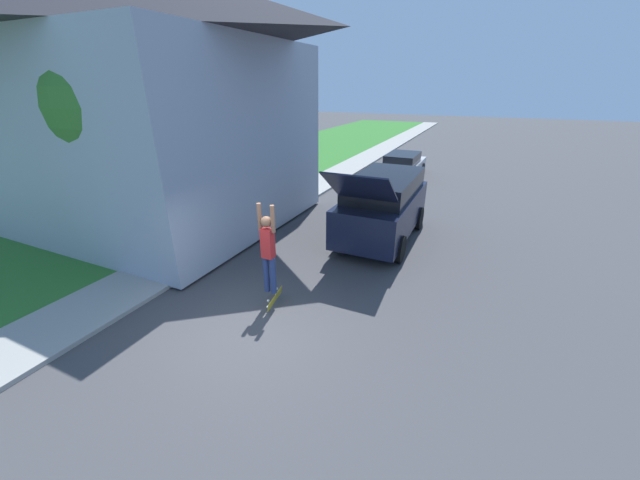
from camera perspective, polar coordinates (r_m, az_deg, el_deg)
The scene contains 9 objects.
ground_plane at distance 7.75m, azimuth -11.12°, elevation -13.57°, with size 120.00×120.00×0.00m, color #3D3D3F.
lawn at distance 16.74m, azimuth -21.80°, elevation 5.96°, with size 10.00×80.00×0.08m.
sidewalk at distance 13.96m, azimuth -9.05°, elevation 4.13°, with size 1.80×80.00×0.10m.
house at distance 14.58m, azimuth -27.77°, elevation 20.04°, with size 11.11×8.61×8.25m.
lawn_tree_near at distance 11.29m, azimuth -29.43°, elevation 18.20°, with size 3.45×3.45×5.79m.
suv_parked at distance 11.47m, azimuth 10.04°, elevation 5.46°, with size 2.08×5.19×2.73m.
car_down_street at distance 20.02m, azimuth 13.03°, elevation 11.47°, with size 1.86×4.56×1.31m.
skateboarder at distance 7.66m, azimuth -8.32°, elevation -1.33°, with size 0.41×0.24×2.05m.
skateboard at distance 8.24m, azimuth -7.28°, elevation -9.24°, with size 0.22×0.81×0.24m.
Camera 1 is at (3.87, -4.88, 4.62)m, focal length 20.00 mm.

